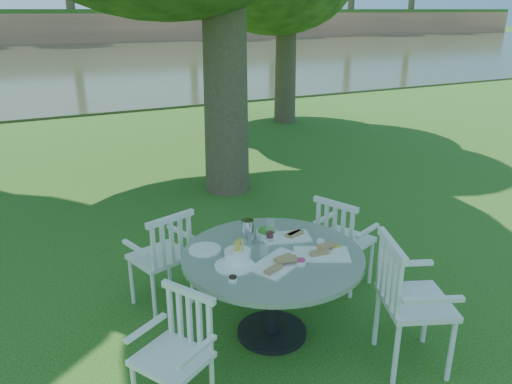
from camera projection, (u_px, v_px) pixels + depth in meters
ground at (265, 280)px, 4.87m from camera, size 140.00×140.00×0.00m
table at (273, 270)px, 3.86m from camera, size 1.39×1.39×0.73m
chair_ne at (340, 236)px, 4.57m from camera, size 0.56×0.58×0.89m
chair_nw at (166, 253)px, 4.25m from camera, size 0.56×0.54×0.90m
chair_sw at (180, 344)px, 3.16m from camera, size 0.55×0.56×0.83m
chair_se at (403, 294)px, 3.54m from camera, size 0.62×0.64×0.99m
tableware at (263, 248)px, 3.83m from camera, size 1.13×0.80×0.20m
river at (47, 64)px, 24.20m from camera, size 100.00×28.00×0.12m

